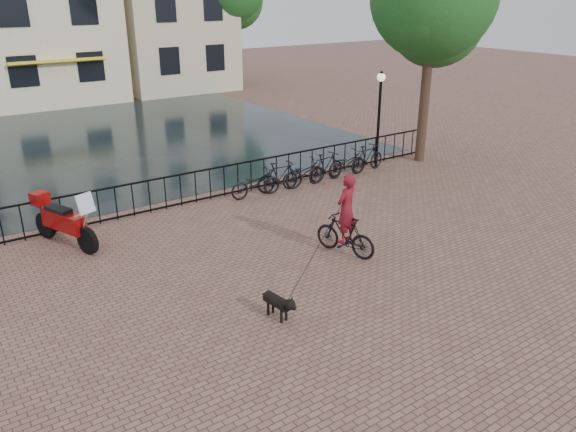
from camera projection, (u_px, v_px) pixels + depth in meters
ground at (372, 316)px, 11.39m from camera, size 100.00×100.00×0.00m
canal_water at (102, 141)px, 24.57m from camera, size 20.00×20.00×0.00m
railing at (196, 187)px, 17.30m from camera, size 20.00×0.05×1.02m
lamp_post at (380, 103)px, 20.10m from camera, size 0.30×0.30×3.45m
cyclist at (346, 220)px, 13.74m from camera, size 1.00×1.85×2.43m
dog at (277, 305)px, 11.23m from camera, size 0.42×0.91×0.59m
motorcycle at (63, 216)px, 14.25m from camera, size 1.32×2.36×1.65m
parked_bike_0 at (256, 183)px, 17.81m from camera, size 1.76×0.73×0.90m
parked_bike_1 at (280, 177)px, 18.30m from camera, size 1.71×0.67×1.00m
parked_bike_2 at (304, 173)px, 18.82m from camera, size 1.72×0.62×0.90m
parked_bike_3 at (326, 167)px, 19.30m from camera, size 1.72×0.71×1.00m
parked_bike_4 at (347, 164)px, 19.82m from camera, size 1.73×0.64×0.90m
parked_bike_5 at (367, 158)px, 20.31m from camera, size 1.71×0.67×1.00m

